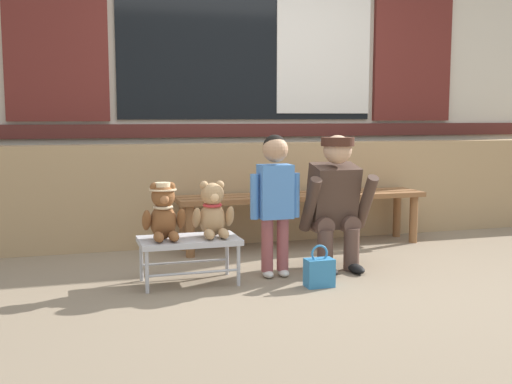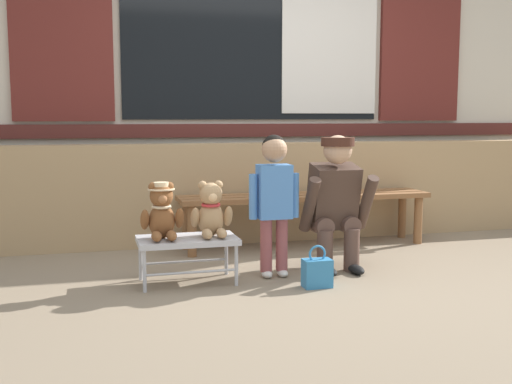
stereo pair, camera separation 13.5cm
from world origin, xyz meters
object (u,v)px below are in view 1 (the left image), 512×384
(wooden_bench_long, at_px, (302,202))
(handbag_on_ground, at_px, (319,272))
(teddy_bear_with_hat, at_px, (164,212))
(teddy_bear_plain, at_px, (213,212))
(small_display_bench, at_px, (189,243))
(adult_crouching, at_px, (335,202))
(child_standing, at_px, (275,190))

(wooden_bench_long, distance_m, handbag_on_ground, 1.28)
(teddy_bear_with_hat, height_order, teddy_bear_plain, same)
(small_display_bench, height_order, teddy_bear_plain, teddy_bear_plain)
(wooden_bench_long, xyz_separation_m, adult_crouching, (-0.05, -0.79, 0.11))
(teddy_bear_plain, relative_size, adult_crouching, 0.38)
(teddy_bear_with_hat, height_order, child_standing, child_standing)
(teddy_bear_plain, bearing_deg, wooden_bench_long, 42.56)
(small_display_bench, relative_size, teddy_bear_plain, 1.76)
(teddy_bear_plain, height_order, adult_crouching, adult_crouching)
(wooden_bench_long, distance_m, teddy_bear_with_hat, 1.56)
(small_display_bench, relative_size, adult_crouching, 0.67)
(adult_crouching, bearing_deg, teddy_bear_plain, -174.18)
(child_standing, height_order, handbag_on_ground, child_standing)
(adult_crouching, bearing_deg, handbag_on_ground, -125.12)
(handbag_on_ground, bearing_deg, teddy_bear_with_hat, 161.09)
(small_display_bench, distance_m, handbag_on_ground, 0.86)
(teddy_bear_plain, distance_m, handbag_on_ground, 0.79)
(wooden_bench_long, bearing_deg, child_standing, -121.29)
(small_display_bench, bearing_deg, adult_crouching, 5.02)
(wooden_bench_long, height_order, teddy_bear_with_hat, teddy_bear_with_hat)
(child_standing, height_order, adult_crouching, child_standing)
(wooden_bench_long, bearing_deg, adult_crouching, -93.90)
(wooden_bench_long, height_order, handbag_on_ground, wooden_bench_long)
(teddy_bear_with_hat, distance_m, teddy_bear_plain, 0.32)
(small_display_bench, distance_m, child_standing, 0.67)
(wooden_bench_long, relative_size, small_display_bench, 3.28)
(small_display_bench, relative_size, child_standing, 0.67)
(child_standing, xyz_separation_m, adult_crouching, (0.48, 0.09, -0.11))
(child_standing, bearing_deg, wooden_bench_long, 58.71)
(small_display_bench, bearing_deg, handbag_on_ground, -22.31)
(wooden_bench_long, xyz_separation_m, handbag_on_ground, (-0.34, -1.20, -0.28))
(wooden_bench_long, height_order, teddy_bear_plain, teddy_bear_plain)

